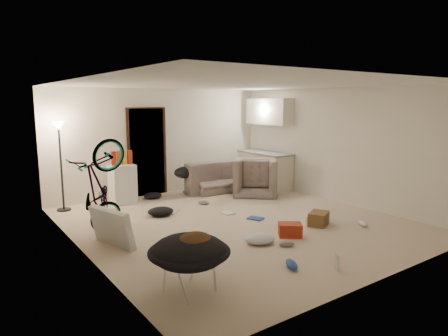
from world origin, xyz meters
TOP-DOWN VIEW (x-y plane):
  - floor at (0.00, 0.00)m, footprint 5.50×6.00m
  - ceiling at (0.00, 0.00)m, footprint 5.50×6.00m
  - wall_back at (0.00, 3.01)m, footprint 5.50×0.02m
  - wall_front at (0.00, -3.01)m, footprint 5.50×0.02m
  - wall_left at (-2.76, 0.00)m, footprint 0.02×6.00m
  - wall_right at (2.76, 0.00)m, footprint 0.02×6.00m
  - doorway at (-0.40, 2.97)m, footprint 0.85×0.10m
  - door_trim at (-0.40, 2.94)m, footprint 0.97×0.04m
  - floor_lamp at (-2.40, 2.65)m, footprint 0.28×0.28m
  - kitchen_counter at (2.43, 2.00)m, footprint 0.60×1.50m
  - counter_top at (2.43, 2.00)m, footprint 0.64×1.54m
  - kitchen_uppers at (2.56, 2.00)m, footprint 0.38×1.40m
  - sofa at (1.28, 2.45)m, footprint 1.96×0.88m
  - armchair at (1.81, 1.60)m, footprint 1.33×1.32m
  - bicycle at (-2.30, 0.65)m, footprint 1.73×0.95m
  - book_asset at (-0.23, -2.55)m, footprint 0.27×0.25m
  - mini_fridge at (-1.18, 2.55)m, footprint 0.51×0.51m
  - snack_box_0 at (-1.35, 2.55)m, footprint 0.11×0.08m
  - snack_box_1 at (-1.23, 2.55)m, footprint 0.12×0.09m
  - snack_box_2 at (-1.11, 2.55)m, footprint 0.10×0.08m
  - snack_box_3 at (-0.99, 2.55)m, footprint 0.10×0.08m
  - saucer_chair at (-2.10, -1.91)m, footprint 0.95×0.95m
  - hoodie at (-2.05, -1.94)m, footprint 0.60×0.56m
  - sofa_drape at (0.33, 2.45)m, footprint 0.63×0.55m
  - tv_box at (-2.30, 0.09)m, footprint 0.46×0.92m
  - drink_case_a at (1.10, -1.02)m, footprint 0.51×0.46m
  - drink_case_b at (0.25, -1.16)m, footprint 0.46×0.44m
  - juicer at (1.03, -0.85)m, footprint 0.14×0.14m
  - newspaper at (-0.75, 1.41)m, footprint 0.68×0.69m
  - book_blue at (0.41, -0.09)m, footprint 0.31×0.34m
  - book_white at (0.19, 0.53)m, footprint 0.22×0.28m
  - shoe_0 at (0.45, 2.55)m, footprint 0.26×0.11m
  - shoe_1 at (0.19, 1.40)m, footprint 0.24×0.24m
  - shoe_2 at (-0.65, -2.11)m, footprint 0.23×0.32m
  - shoe_3 at (-0.14, -1.49)m, footprint 0.26×0.21m
  - shoe_4 at (1.69, -1.52)m, footprint 0.22×0.29m
  - clothes_lump_a at (-0.95, 1.18)m, footprint 0.58×0.52m
  - clothes_lump_b at (-0.47, 2.55)m, footprint 0.50×0.45m
  - clothes_lump_c at (-0.38, -1.13)m, footprint 0.59×0.55m

SIDE VIEW (x-z plane):
  - floor at x=0.00m, z-range -0.02..0.00m
  - newspaper at x=-0.75m, z-range 0.00..0.01m
  - book_asset at x=-0.23m, z-range 0.00..0.02m
  - book_white at x=0.19m, z-range 0.00..0.02m
  - book_blue at x=0.41m, z-range 0.00..0.03m
  - shoe_1 at x=0.19m, z-range 0.00..0.09m
  - shoe_3 at x=-0.14m, z-range 0.00..0.09m
  - shoe_0 at x=0.45m, z-range 0.00..0.10m
  - shoe_4 at x=1.69m, z-range 0.00..0.10m
  - shoe_2 at x=-0.65m, z-range 0.00..0.11m
  - clothes_lump_b at x=-0.47m, z-range 0.00..0.13m
  - clothes_lump_c at x=-0.38m, z-range 0.00..0.14m
  - clothes_lump_a at x=-0.95m, z-range 0.00..0.16m
  - juicer at x=1.03m, z-range -0.02..0.19m
  - drink_case_b at x=0.25m, z-range 0.00..0.22m
  - drink_case_a at x=1.10m, z-range 0.00..0.24m
  - sofa at x=1.28m, z-range 0.00..0.56m
  - tv_box at x=-2.30m, z-range 0.00..0.59m
  - armchair at x=1.81m, z-range 0.00..0.65m
  - saucer_chair at x=-2.10m, z-range 0.06..0.74m
  - mini_fridge at x=-1.18m, z-range 0.00..0.85m
  - bicycle at x=-2.30m, z-range -0.04..0.90m
  - kitchen_counter at x=2.43m, z-range 0.00..0.88m
  - sofa_drape at x=0.33m, z-range 0.40..0.68m
  - hoodie at x=-2.05m, z-range 0.49..0.71m
  - counter_top at x=2.43m, z-range 0.88..0.92m
  - snack_box_0 at x=-1.35m, z-range 0.85..1.15m
  - snack_box_1 at x=-1.23m, z-range 0.85..1.15m
  - snack_box_2 at x=-1.11m, z-range 0.85..1.15m
  - snack_box_3 at x=-0.99m, z-range 0.85..1.15m
  - doorway at x=-0.40m, z-range 0.00..2.04m
  - door_trim at x=-0.40m, z-range -0.03..2.07m
  - wall_back at x=0.00m, z-range 0.00..2.50m
  - wall_front at x=0.00m, z-range 0.00..2.50m
  - wall_left at x=-2.76m, z-range 0.00..2.50m
  - wall_right at x=2.76m, z-range 0.00..2.50m
  - floor_lamp at x=-2.40m, z-range 0.40..2.21m
  - kitchen_uppers at x=2.56m, z-range 1.62..2.27m
  - ceiling at x=0.00m, z-range 2.50..2.52m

